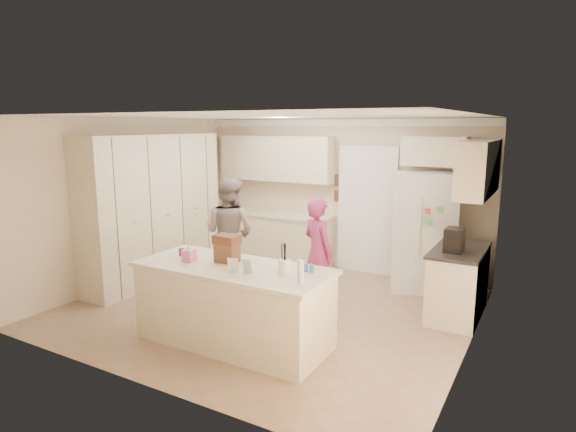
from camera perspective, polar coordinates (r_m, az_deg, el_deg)
The scene contains 41 objects.
floor at distance 6.78m, azimuth -2.23°, elevation -10.94°, with size 5.20×4.60×0.02m, color #91725D.
ceiling at distance 6.30m, azimuth -2.41°, elevation 11.81°, with size 5.20×4.60×0.02m, color white.
wall_back at distance 8.43m, azimuth 5.97°, elevation 2.56°, with size 5.20×0.02×2.60m, color beige.
wall_front at distance 4.66m, azimuth -17.49°, elevation -4.61°, with size 5.20×0.02×2.60m, color beige.
wall_left at distance 8.07m, azimuth -18.28°, elevation 1.71°, with size 0.02×4.60×2.60m, color beige.
wall_right at distance 5.53m, azimuth 21.38°, elevation -2.47°, with size 0.02×4.60×2.60m, color beige.
crown_back at distance 8.30m, azimuth 6.00°, elevation 10.95°, with size 5.20×0.08×0.12m, color white.
pantry_bank at distance 8.01m, azimuth -15.68°, elevation 0.87°, with size 0.60×2.60×2.35m, color beige.
back_base_cab at distance 8.84m, azimuth -1.80°, elevation -2.68°, with size 2.20×0.60×0.88m, color beige.
back_countertop at distance 8.74m, azimuth -1.85°, elevation 0.24°, with size 2.24×0.63×0.04m, color beige.
back_upper_cab at distance 8.73m, azimuth -1.43°, elevation 6.85°, with size 2.20×0.35×0.80m, color beige.
doorway_opening at distance 8.24m, azimuth 9.36°, elevation 0.53°, with size 0.90×0.06×2.10m, color black.
doorway_casing at distance 8.21m, azimuth 9.28°, elevation 0.49°, with size 1.02×0.03×2.22m, color white.
wall_frame_upper at distance 8.36m, azimuth 6.02°, elevation 4.21°, with size 0.15×0.02×0.20m, color brown.
wall_frame_lower at distance 8.39m, azimuth 5.99°, elevation 2.38°, with size 0.15×0.02×0.20m, color brown.
refrigerator at distance 7.56m, azimuth 15.74°, elevation -1.83°, with size 0.90×0.70×1.80m, color white.
fridge_seam at distance 7.22m, azimuth 15.06°, elevation -2.37°, with size 0.01×0.02×1.78m, color gray.
fridge_dispenser at distance 7.22m, azimuth 13.45°, elevation -0.27°, with size 0.22×0.03×0.35m, color black.
fridge_handle_l at distance 7.19m, azimuth 14.70°, elevation -1.19°, with size 0.02×0.02×0.85m, color silver.
fridge_handle_r at distance 7.16m, azimuth 15.47°, elevation -1.26°, with size 0.02×0.02×0.85m, color silver.
over_fridge_cab at distance 7.67m, azimuth 16.99°, elevation 7.35°, with size 0.95×0.35×0.45m, color beige.
right_base_cab at distance 6.75m, azimuth 19.51°, elevation -7.59°, with size 0.60×1.20×0.88m, color beige.
right_countertop at distance 6.63m, azimuth 19.68°, elevation -3.80°, with size 0.63×1.24×0.04m, color #2D2B28.
right_upper_cab at distance 6.63m, azimuth 21.70°, elevation 5.30°, with size 0.35×1.50×0.70m, color beige.
coffee_maker at distance 6.40m, azimuth 19.11°, elevation -2.69°, with size 0.22×0.28×0.30m, color black.
island_base at distance 5.66m, azimuth -6.46°, elevation -10.60°, with size 2.20×0.90×0.88m, color beige.
island_top at distance 5.51m, azimuth -6.56°, elevation -6.14°, with size 2.28×0.96×0.05m, color beige.
utensil_crock at distance 5.18m, azimuth -0.39°, elevation -6.01°, with size 0.13×0.13×0.15m, color white.
tissue_box at distance 5.74m, azimuth -11.64°, elevation -4.61°, with size 0.13×0.13×0.14m, color pink.
tissue_plume at distance 5.71m, azimuth -11.68°, elevation -3.54°, with size 0.08×0.08×0.08m, color white.
dollhouse_body at distance 5.63m, azimuth -7.23°, elevation -4.34°, with size 0.26×0.18×0.22m, color brown.
dollhouse_roof at distance 5.59m, azimuth -7.27°, elevation -2.75°, with size 0.28×0.20×0.10m, color #592D1E.
jam_jar at distance 6.01m, azimuth -12.50°, elevation -4.18°, with size 0.07×0.07×0.09m, color #59263F.
greeting_card_a at distance 5.24m, azimuth -6.54°, elevation -5.83°, with size 0.12×0.01×0.16m, color white.
greeting_card_b at distance 5.19m, azimuth -4.87°, elevation -5.94°, with size 0.12×0.01×0.16m, color silver.
water_bottle at distance 4.86m, azimuth 1.51°, elevation -6.59°, with size 0.07×0.07×0.24m, color silver.
shaker_salt at distance 5.25m, azimuth 2.15°, elevation -6.11°, with size 0.05×0.05×0.09m, color #325C9B.
shaker_pepper at distance 5.22m, azimuth 2.84°, elevation -6.22°, with size 0.05×0.05×0.09m, color #325C9B.
teen_boy at distance 7.47m, azimuth -6.98°, elevation -1.98°, with size 0.83×0.65×1.71m, color gray.
teen_girl at distance 6.65m, azimuth 3.57°, elevation -4.33°, with size 0.56×0.37×1.53m, color #B13760.
fridge_magnets at distance 7.21m, azimuth 15.04°, elevation -2.38°, with size 0.76×0.02×1.44m, color tan, non-canonical shape.
Camera 1 is at (3.32, -5.35, 2.49)m, focal length 30.00 mm.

